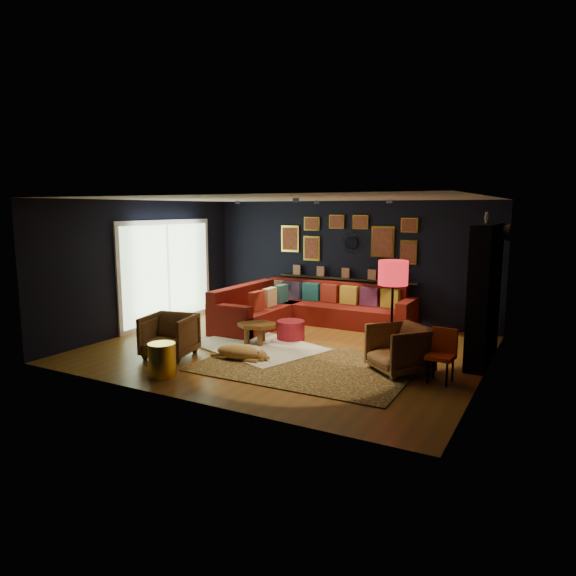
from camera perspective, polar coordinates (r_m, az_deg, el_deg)
The scene contains 20 objects.
floor at distance 9.06m, azimuth -0.16°, elevation -6.78°, with size 6.50×6.50×0.00m, color brown.
room_walls at distance 8.76m, azimuth -0.17°, elevation 3.30°, with size 6.50×6.50×6.50m.
sectional at distance 10.82m, azimuth 1.60°, elevation -2.44°, with size 3.41×2.69×0.86m.
ledge at distance 11.25m, azimuth 6.43°, elevation 1.03°, with size 3.20×0.12×0.04m, color black.
gallery_wall at distance 11.20m, azimuth 6.52°, elevation 5.55°, with size 3.15×0.04×1.02m.
sunburst_mirror at distance 11.17m, azimuth 7.05°, elevation 4.98°, with size 0.47×0.16×0.47m.
fireplace at distance 8.73m, azimuth 20.94°, elevation -1.09°, with size 0.31×1.60×2.20m.
deer_head at distance 9.11m, azimuth 22.03°, elevation 5.76°, with size 0.50×0.28×0.45m.
sliding_door at distance 11.17m, azimuth -13.25°, elevation 1.72°, with size 0.06×2.80×2.20m.
ceiling_spots at distance 9.43m, azimuth 2.21°, elevation 9.57°, with size 3.30×2.50×0.06m.
shag_rug at distance 9.18m, azimuth -3.42°, elevation -6.48°, with size 2.19×1.59×0.03m, color white.
leopard_rug at distance 8.12m, azimuth 2.17°, elevation -8.57°, with size 3.22×2.30×0.02m, color #B18746.
coffee_table at distance 9.27m, azimuth -3.45°, elevation -4.35°, with size 0.84×0.69×0.37m.
pouf at distance 9.59m, azimuth 0.31°, elevation -4.66°, with size 0.52×0.52×0.34m, color maroon.
armchair_left at distance 8.72m, azimuth -13.05°, elevation -4.96°, with size 0.76×0.71×0.79m, color #BD7B40.
armchair_right at distance 7.86m, azimuth 12.29°, elevation -6.40°, with size 0.77×0.73×0.80m, color #BD7B40.
gold_stool at distance 7.79m, azimuth -13.82°, elevation -7.76°, with size 0.40×0.40×0.50m, color yellow.
orange_chair at distance 7.61m, azimuth 16.78°, elevation -6.72°, with size 0.39×0.39×0.76m.
floor_lamp at distance 8.01m, azimuth 11.59°, elevation 1.15°, with size 0.46×0.46×1.65m.
dog at distance 8.40m, azimuth -5.52°, elevation -6.79°, with size 1.04×0.51×0.33m, color #A67644, non-canonical shape.
Camera 1 is at (4.20, -7.64, 2.44)m, focal length 32.00 mm.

